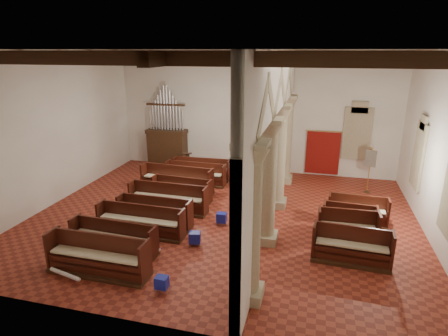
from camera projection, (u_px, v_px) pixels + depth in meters
floor at (223, 217)px, 14.05m from camera, size 14.00×14.00×0.00m
ceiling at (223, 49)px, 12.23m from camera, size 14.00×14.00×0.00m
wall_back at (253, 112)px, 18.68m from camera, size 14.00×0.02×6.00m
wall_front at (149, 204)px, 7.60m from camera, size 14.00×0.02×6.00m
wall_left at (52, 129)px, 14.81m from camera, size 0.02×12.00×6.00m
wall_right at (444, 152)px, 11.48m from camera, size 0.02×12.00×6.00m
ceiling_beams at (223, 55)px, 12.29m from camera, size 13.80×11.80×0.30m
arcade at (275, 126)px, 12.54m from camera, size 0.90×11.90×6.00m
window_right_b at (420, 156)px, 14.03m from camera, size 0.03×1.00×2.20m
window_back at (357, 134)px, 17.71m from camera, size 1.00×0.03×2.20m
pipe_organ at (167, 141)px, 19.78m from camera, size 2.10×0.85×4.40m
lectern at (188, 164)px, 19.03m from camera, size 0.53×0.56×1.10m
dossal_curtain at (323, 153)px, 18.33m from camera, size 1.80×0.07×2.17m
processional_banner at (369, 176)px, 16.24m from camera, size 0.45×0.57×2.07m
hymnal_box_a at (162, 282)px, 9.65m from camera, size 0.33×0.27×0.32m
hymnal_box_b at (195, 237)px, 11.92m from camera, size 0.41×0.36×0.36m
hymnal_box_c at (222, 218)px, 13.34m from camera, size 0.35×0.29×0.34m
tube_heater_a at (65, 274)px, 10.17m from camera, size 1.09×0.37×0.11m
tube_heater_b at (145, 247)px, 11.60m from camera, size 1.06×0.24×0.11m
nave_pew_0 at (98, 261)px, 10.38m from camera, size 2.95×0.79×1.14m
nave_pew_1 at (114, 242)px, 11.51m from camera, size 2.84×0.81×1.00m
nave_pew_2 at (141, 225)px, 12.63m from camera, size 3.07×0.73×1.02m
nave_pew_3 at (155, 216)px, 13.26m from camera, size 2.71×0.74×1.05m
nave_pew_4 at (168, 202)px, 14.46m from camera, size 3.09×0.77×1.09m
nave_pew_5 at (182, 193)px, 15.50m from camera, size 2.55×0.82×0.97m
nave_pew_6 at (177, 183)px, 16.44m from camera, size 3.30×0.98×1.15m
nave_pew_7 at (195, 177)px, 17.40m from camera, size 2.85×0.76×1.02m
nave_pew_8 at (202, 172)px, 18.09m from camera, size 2.79×0.79×1.02m
aisle_pew_0 at (351, 251)px, 10.94m from camera, size 2.27×0.86×1.10m
aisle_pew_1 at (347, 232)px, 12.11m from camera, size 1.92×0.80×1.09m
aisle_pew_2 at (349, 224)px, 12.68m from camera, size 1.81×0.80×1.04m
aisle_pew_3 at (357, 215)px, 13.40m from camera, size 2.09×0.76×1.04m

